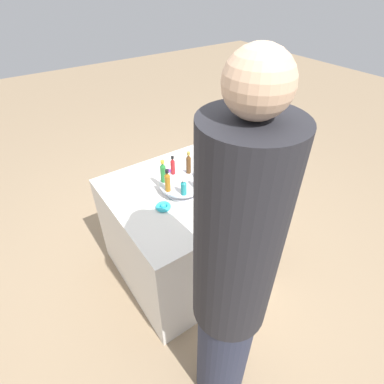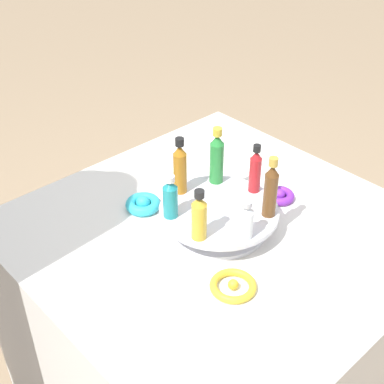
% 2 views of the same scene
% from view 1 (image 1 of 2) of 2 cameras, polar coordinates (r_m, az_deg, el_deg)
% --- Properties ---
extents(ground_plane, '(12.00, 12.00, 0.00)m').
position_cam_1_polar(ground_plane, '(2.42, -1.49, -13.67)').
color(ground_plane, '#997F60').
extents(party_table, '(0.90, 0.90, 0.74)m').
position_cam_1_polar(party_table, '(2.14, -1.65, -7.51)').
color(party_table, silver).
rests_on(party_table, ground_plane).
extents(display_stand, '(0.29, 0.29, 0.06)m').
position_cam_1_polar(display_stand, '(1.88, -1.87, 1.18)').
color(display_stand, silver).
rests_on(display_stand, party_table).
extents(bottle_brown, '(0.03, 0.03, 0.15)m').
position_cam_1_polar(bottle_brown, '(1.91, -0.66, 5.47)').
color(bottle_brown, brown).
rests_on(bottle_brown, display_stand).
extents(bottle_red, '(0.03, 0.03, 0.13)m').
position_cam_1_polar(bottle_red, '(1.92, -3.69, 5.00)').
color(bottle_red, '#B21E23').
rests_on(bottle_red, display_stand).
extents(bottle_green, '(0.04, 0.04, 0.15)m').
position_cam_1_polar(bottle_green, '(1.84, -5.53, 3.83)').
color(bottle_green, '#288438').
rests_on(bottle_green, display_stand).
extents(bottle_amber, '(0.03, 0.03, 0.15)m').
position_cam_1_polar(bottle_amber, '(1.76, -4.70, 2.06)').
color(bottle_amber, '#AD6B19').
rests_on(bottle_amber, display_stand).
extents(bottle_teal, '(0.03, 0.03, 0.11)m').
position_cam_1_polar(bottle_teal, '(1.74, -1.60, 0.93)').
color(bottle_teal, teal).
rests_on(bottle_teal, display_stand).
extents(bottle_gold, '(0.03, 0.03, 0.12)m').
position_cam_1_polar(bottle_gold, '(1.78, 1.20, 2.13)').
color(bottle_gold, gold).
rests_on(bottle_gold, display_stand).
extents(bottle_clear, '(0.03, 0.03, 0.09)m').
position_cam_1_polar(bottle_clear, '(1.87, 1.51, 3.59)').
color(bottle_clear, silver).
rests_on(bottle_clear, display_stand).
extents(ribbon_bow_teal, '(0.09, 0.09, 0.04)m').
position_cam_1_polar(ribbon_bow_teal, '(1.76, -5.49, -2.77)').
color(ribbon_bow_teal, '#2DB7CC').
rests_on(ribbon_bow_teal, party_table).
extents(ribbon_bow_gold, '(0.10, 0.10, 0.02)m').
position_cam_1_polar(ribbon_bow_gold, '(1.90, 4.37, 0.45)').
color(ribbon_bow_gold, gold).
rests_on(ribbon_bow_gold, party_table).
extents(ribbon_bow_purple, '(0.08, 0.08, 0.03)m').
position_cam_1_polar(ribbon_bow_purple, '(2.05, -4.48, 3.67)').
color(ribbon_bow_purple, purple).
rests_on(ribbon_bow_purple, party_table).
extents(person_figure, '(0.30, 0.30, 1.76)m').
position_cam_1_polar(person_figure, '(1.23, 7.48, -17.28)').
color(person_figure, '#282D42').
rests_on(person_figure, ground_plane).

